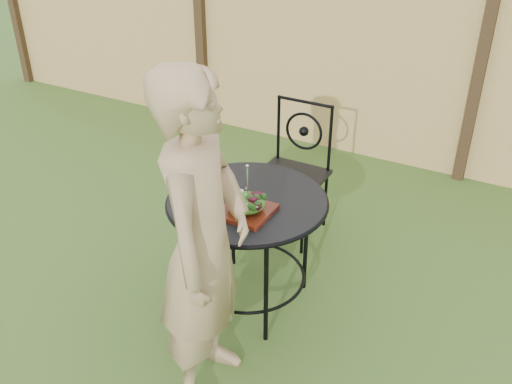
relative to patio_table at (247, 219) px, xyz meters
The scene contains 9 objects.
ground 0.76m from the patio_table, behind, with size 60.00×60.00×0.00m, color #284717.
fence 2.35m from the patio_table, 101.84° to the left, with size 8.00×0.12×1.90m.
patio_table is the anchor object (origin of this frame).
patio_chair 0.86m from the patio_table, 97.26° to the left, with size 0.46×0.46×0.95m.
diner 0.72m from the patio_table, 77.55° to the right, with size 0.62×0.41×1.71m, color tan.
salad_plate 0.21m from the patio_table, 62.92° to the right, with size 0.27×0.27×0.02m, color #3F1409.
salad 0.25m from the patio_table, 62.92° to the right, with size 0.21×0.21×0.08m, color #235614.
fork 0.37m from the patio_table, 59.64° to the right, with size 0.01×0.01×0.18m, color silver.
drinking_glass 0.36m from the patio_table, behind, with size 0.08×0.08×0.14m, color #0B8386.
Camera 1 is at (1.84, -2.47, 2.37)m, focal length 40.00 mm.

